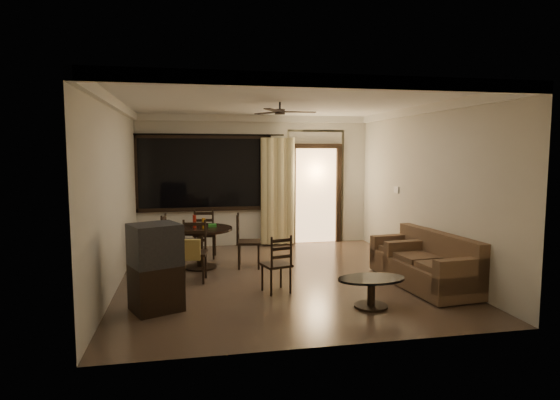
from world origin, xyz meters
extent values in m
plane|color=#7F6651|center=(0.00, 0.00, 0.00)|extent=(5.50, 5.50, 0.00)
plane|color=beige|center=(0.00, 2.75, 1.40)|extent=(5.00, 0.00, 5.00)
plane|color=beige|center=(0.00, -2.75, 1.40)|extent=(5.00, 0.00, 5.00)
plane|color=beige|center=(-2.50, 0.00, 1.40)|extent=(0.00, 5.50, 5.50)
plane|color=beige|center=(2.50, 0.00, 1.40)|extent=(0.00, 5.50, 5.50)
plane|color=white|center=(0.00, 0.00, 2.80)|extent=(5.50, 5.50, 0.00)
cube|color=black|center=(-1.10, 2.72, 1.57)|extent=(2.70, 0.04, 1.45)
cylinder|color=black|center=(-1.00, 2.63, 2.38)|extent=(3.20, 0.03, 0.03)
cube|color=#FFC684|center=(1.35, 2.71, 1.05)|extent=(0.91, 0.03, 2.08)
cube|color=white|center=(2.48, 1.05, 1.30)|extent=(0.02, 0.18, 0.12)
cylinder|color=black|center=(0.00, 0.00, 2.74)|extent=(0.03, 0.03, 0.12)
cylinder|color=black|center=(0.00, 0.00, 2.65)|extent=(0.16, 0.16, 0.08)
cylinder|color=black|center=(-1.25, 0.87, 0.69)|extent=(1.13, 1.13, 0.04)
cylinder|color=black|center=(-1.25, 0.87, 0.35)|extent=(0.11, 0.11, 0.66)
cylinder|color=black|center=(-1.25, 0.87, 0.01)|extent=(0.57, 0.57, 0.03)
cylinder|color=maroon|center=(-1.34, 0.93, 0.82)|extent=(0.06, 0.06, 0.22)
cylinder|color=#BC7814|center=(-1.18, 0.81, 0.80)|extent=(0.06, 0.06, 0.18)
cube|color=#278227|center=(-1.03, 0.95, 0.73)|extent=(0.14, 0.10, 0.05)
cube|color=black|center=(-2.05, 0.99, 0.45)|extent=(0.48, 0.48, 0.04)
cube|color=black|center=(-0.41, 0.74, 0.45)|extent=(0.48, 0.48, 0.04)
cube|color=black|center=(-1.37, 0.03, 0.45)|extent=(0.48, 0.48, 0.04)
cube|color=tan|center=(-1.41, -0.20, 0.55)|extent=(0.29, 0.12, 0.32)
cube|color=black|center=(-1.13, 1.66, 0.45)|extent=(0.48, 0.48, 0.04)
cube|color=black|center=(-1.86, -1.24, 0.30)|extent=(0.74, 0.72, 0.59)
cube|color=black|center=(-1.86, -1.24, 0.86)|extent=(0.74, 0.72, 0.53)
cube|color=black|center=(-1.59, -1.12, 0.86)|extent=(0.19, 0.40, 0.36)
cube|color=#482E21|center=(2.05, -1.13, 0.20)|extent=(0.91, 1.54, 0.37)
cube|color=#482E21|center=(2.35, -1.10, 0.51)|extent=(0.32, 1.48, 0.60)
cube|color=#482E21|center=(2.11, -1.78, 0.39)|extent=(0.79, 0.24, 0.46)
cube|color=#482E21|center=(1.99, -0.47, 0.39)|extent=(0.79, 0.24, 0.46)
cube|color=#482E21|center=(2.00, -1.13, 0.41)|extent=(0.67, 1.33, 0.11)
cube|color=#482E21|center=(2.04, -0.14, 0.20)|extent=(0.84, 0.84, 0.36)
cube|color=#482E21|center=(2.33, -0.11, 0.49)|extent=(0.26, 0.77, 0.58)
cube|color=#482E21|center=(2.07, -0.44, 0.37)|extent=(0.77, 0.24, 0.45)
cube|color=#482E21|center=(2.01, 0.16, 0.37)|extent=(0.77, 0.24, 0.45)
cube|color=#482E21|center=(1.99, -0.15, 0.40)|extent=(0.59, 0.63, 0.11)
ellipsoid|color=navy|center=(1.99, -0.15, 0.50)|extent=(0.32, 0.27, 0.09)
ellipsoid|color=black|center=(0.89, -1.67, 0.38)|extent=(0.90, 0.54, 0.03)
cylinder|color=black|center=(0.89, -1.67, 0.19)|extent=(0.10, 0.10, 0.36)
cylinder|color=black|center=(0.89, -1.67, 0.01)|extent=(0.44, 0.44, 0.03)
cube|color=black|center=(-0.21, -0.77, 0.40)|extent=(0.46, 0.46, 0.04)
camera|label=1|loc=(-1.43, -7.27, 2.04)|focal=30.00mm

